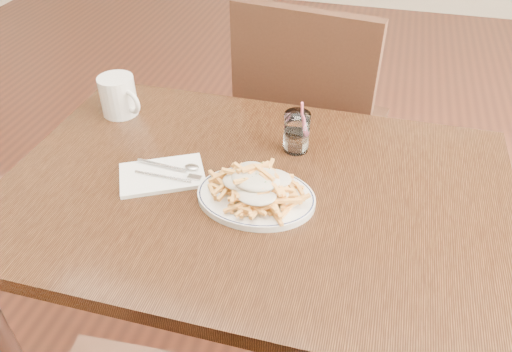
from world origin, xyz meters
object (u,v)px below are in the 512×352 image
(table, at_px, (254,211))
(chair_far, at_px, (309,120))
(water_glass, at_px, (297,134))
(loaded_fries, at_px, (256,182))
(coffee_mug, at_px, (119,96))
(fries_plate, at_px, (256,197))

(table, height_order, chair_far, chair_far)
(water_glass, bearing_deg, chair_far, 94.32)
(chair_far, bearing_deg, table, -92.86)
(loaded_fries, distance_m, coffee_mug, 0.55)
(table, distance_m, water_glass, 0.23)
(table, distance_m, chair_far, 0.63)
(coffee_mug, bearing_deg, water_glass, -5.25)
(chair_far, relative_size, loaded_fries, 4.57)
(loaded_fries, bearing_deg, chair_far, 88.82)
(chair_far, distance_m, coffee_mug, 0.67)
(chair_far, relative_size, fries_plate, 3.19)
(chair_far, distance_m, water_glass, 0.50)
(fries_plate, distance_m, loaded_fries, 0.04)
(loaded_fries, bearing_deg, fries_plate, -57.99)
(table, height_order, water_glass, water_glass)
(chair_far, xyz_separation_m, fries_plate, (-0.01, -0.67, 0.19))
(table, bearing_deg, loaded_fries, -70.15)
(table, xyz_separation_m, loaded_fries, (0.02, -0.05, 0.13))
(fries_plate, bearing_deg, coffee_mug, 150.26)
(table, bearing_deg, coffee_mug, 153.97)
(fries_plate, relative_size, water_glass, 2.16)
(chair_far, xyz_separation_m, loaded_fries, (-0.01, -0.67, 0.24))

